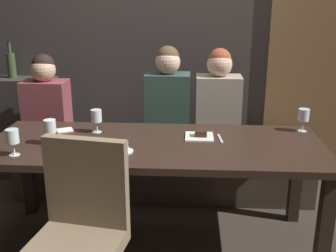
% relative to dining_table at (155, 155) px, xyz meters
% --- Properties ---
extents(ground, '(9.00, 9.00, 0.00)m').
position_rel_dining_table_xyz_m(ground, '(0.00, 0.00, -0.65)').
color(ground, '#382D26').
extents(back_wall_tiled, '(6.00, 0.12, 3.00)m').
position_rel_dining_table_xyz_m(back_wall_tiled, '(0.00, 1.22, 0.85)').
color(back_wall_tiled, '#383330').
rests_on(back_wall_tiled, ground).
extents(arched_door, '(0.90, 0.05, 2.55)m').
position_rel_dining_table_xyz_m(arched_door, '(1.35, 1.15, 0.71)').
color(arched_door, brown).
rests_on(arched_door, ground).
extents(back_counter, '(1.10, 0.28, 0.95)m').
position_rel_dining_table_xyz_m(back_counter, '(-1.55, 1.04, -0.18)').
color(back_counter, '#2F2B29').
rests_on(back_counter, ground).
extents(dining_table, '(2.20, 0.84, 0.74)m').
position_rel_dining_table_xyz_m(dining_table, '(0.00, 0.00, 0.00)').
color(dining_table, black).
rests_on(dining_table, ground).
extents(banquette_bench, '(2.50, 0.44, 0.45)m').
position_rel_dining_table_xyz_m(banquette_bench, '(0.00, 0.70, -0.42)').
color(banquette_bench, '#40352A').
rests_on(banquette_bench, ground).
extents(chair_near_side, '(0.51, 0.51, 0.98)m').
position_rel_dining_table_xyz_m(chair_near_side, '(-0.32, -0.72, -0.09)').
color(chair_near_side, '#302119').
rests_on(chair_near_side, ground).
extents(diner_redhead, '(0.36, 0.24, 0.76)m').
position_rel_dining_table_xyz_m(diner_redhead, '(-0.97, 0.71, 0.16)').
color(diner_redhead, brown).
rests_on(diner_redhead, banquette_bench).
extents(diner_bearded, '(0.36, 0.24, 0.83)m').
position_rel_dining_table_xyz_m(diner_bearded, '(0.04, 0.71, 0.19)').
color(diner_bearded, '#2D473D').
rests_on(diner_bearded, banquette_bench).
extents(diner_far_end, '(0.36, 0.24, 0.82)m').
position_rel_dining_table_xyz_m(diner_far_end, '(0.45, 0.72, 0.19)').
color(diner_far_end, '#9E9384').
rests_on(diner_far_end, banquette_bench).
extents(wine_bottle_pale_label, '(0.08, 0.08, 0.33)m').
position_rel_dining_table_xyz_m(wine_bottle_pale_label, '(-1.39, 1.07, 0.42)').
color(wine_bottle_pale_label, '#384728').
rests_on(wine_bottle_pale_label, back_counter).
extents(wine_glass_end_left, '(0.08, 0.08, 0.16)m').
position_rel_dining_table_xyz_m(wine_glass_end_left, '(1.02, 0.30, 0.20)').
color(wine_glass_end_left, silver).
rests_on(wine_glass_end_left, dining_table).
extents(wine_glass_far_right, '(0.08, 0.08, 0.16)m').
position_rel_dining_table_xyz_m(wine_glass_far_right, '(-0.82, -0.27, 0.20)').
color(wine_glass_far_right, silver).
rests_on(wine_glass_far_right, dining_table).
extents(wine_glass_near_left, '(0.08, 0.08, 0.16)m').
position_rel_dining_table_xyz_m(wine_glass_near_left, '(-0.43, 0.19, 0.20)').
color(wine_glass_near_left, silver).
rests_on(wine_glass_near_left, dining_table).
extents(wine_glass_center_front, '(0.08, 0.08, 0.16)m').
position_rel_dining_table_xyz_m(wine_glass_center_front, '(-0.67, -0.07, 0.20)').
color(wine_glass_center_front, silver).
rests_on(wine_glass_center_front, dining_table).
extents(espresso_cup, '(0.12, 0.12, 0.06)m').
position_rel_dining_table_xyz_m(espresso_cup, '(-0.18, -0.18, 0.11)').
color(espresso_cup, white).
rests_on(espresso_cup, dining_table).
extents(dessert_plate, '(0.19, 0.19, 0.05)m').
position_rel_dining_table_xyz_m(dessert_plate, '(0.30, 0.12, 0.10)').
color(dessert_plate, white).
rests_on(dessert_plate, dining_table).
extents(fork_on_table, '(0.03, 0.17, 0.01)m').
position_rel_dining_table_xyz_m(fork_on_table, '(0.43, 0.10, 0.09)').
color(fork_on_table, silver).
rests_on(fork_on_table, dining_table).
extents(folded_napkin, '(0.14, 0.14, 0.01)m').
position_rel_dining_table_xyz_m(folded_napkin, '(-0.66, 0.21, 0.09)').
color(folded_napkin, silver).
rests_on(folded_napkin, dining_table).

